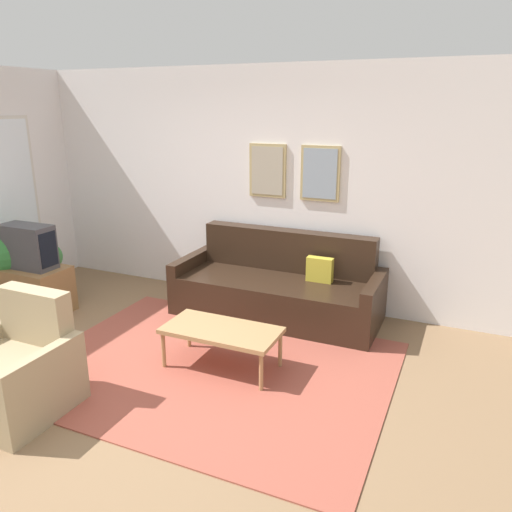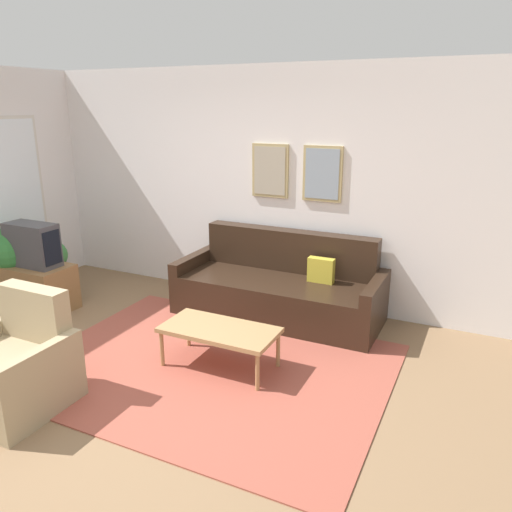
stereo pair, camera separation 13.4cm
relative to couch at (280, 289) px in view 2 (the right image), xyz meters
name	(u,v)px [view 2 (the right image)]	position (x,y,z in m)	size (l,w,h in m)	color
ground_plane	(107,391)	(-0.68, -2.05, -0.31)	(16.00, 16.00, 0.00)	#846647
area_rug	(209,367)	(-0.11, -1.37, -0.30)	(3.12, 2.39, 0.01)	#9E4C3D
wall_back	(244,185)	(-0.67, 0.46, 1.04)	(8.00, 0.09, 2.70)	silver
couch	(280,289)	(0.00, 0.00, 0.00)	(2.26, 0.90, 0.91)	black
coffee_table	(220,332)	(-0.03, -1.31, 0.04)	(1.03, 0.51, 0.38)	#A87F51
tv_stand	(38,287)	(-2.58, -1.03, -0.05)	(0.80, 0.50, 0.52)	olive
tv	(33,245)	(-2.57, -1.03, 0.46)	(0.61, 0.28, 0.49)	#424247
armchair	(14,370)	(-1.18, -2.50, -0.01)	(0.80, 0.76, 0.90)	tan
potted_plant_tall	(12,256)	(-2.94, -1.02, 0.28)	(0.58, 0.58, 0.93)	slate
potted_plant_by_window	(53,260)	(-2.90, -0.48, 0.09)	(0.36, 0.36, 0.64)	#383D42
potted_plant_small	(47,265)	(-2.82, -0.66, 0.08)	(0.37, 0.37, 0.63)	slate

